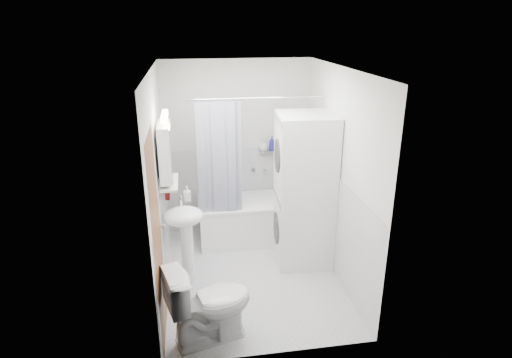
{
  "coord_description": "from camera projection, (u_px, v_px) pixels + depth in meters",
  "views": [
    {
      "loc": [
        -0.65,
        -4.34,
        2.86
      ],
      "look_at": [
        0.07,
        0.15,
        1.16
      ],
      "focal_mm": 30.0,
      "sensor_mm": 36.0,
      "label": 1
    }
  ],
  "objects": [
    {
      "name": "floor",
      "position": [
        252.0,
        275.0,
        5.11
      ],
      "size": [
        2.6,
        2.6,
        0.0
      ],
      "primitive_type": "plane",
      "color": "#B3B3B8",
      "rests_on": "ground"
    },
    {
      "name": "shampoo_b",
      "position": [
        272.0,
        148.0,
        5.91
      ],
      "size": [
        0.08,
        0.21,
        0.08
      ],
      "primitive_type": "imported",
      "color": "#272595",
      "rests_on": "shower_caddy"
    },
    {
      "name": "tub_spout",
      "position": [
        264.0,
        169.0,
        6.01
      ],
      "size": [
        0.04,
        0.12,
        0.04
      ],
      "primitive_type": "cylinder",
      "rotation": [
        1.57,
        0.0,
        0.0
      ],
      "color": "silver",
      "rests_on": "room_walls"
    },
    {
      "name": "toilet",
      "position": [
        209.0,
        303.0,
        3.96
      ],
      "size": [
        0.89,
        0.64,
        0.78
      ],
      "primitive_type": "imported",
      "rotation": [
        0.0,
        0.0,
        1.84
      ],
      "color": "white",
      "rests_on": "ground"
    },
    {
      "name": "bathtub",
      "position": [
        254.0,
        217.0,
        5.87
      ],
      "size": [
        1.5,
        0.71,
        0.57
      ],
      "color": "white",
      "rests_on": "ground"
    },
    {
      "name": "shelf_bottle",
      "position": [
        169.0,
        183.0,
        4.49
      ],
      "size": [
        0.07,
        0.18,
        0.07
      ],
      "primitive_type": "imported",
      "color": "gray",
      "rests_on": "shelf"
    },
    {
      "name": "soap_pump",
      "position": [
        187.0,
        197.0,
        4.9
      ],
      "size": [
        0.08,
        0.17,
        0.08
      ],
      "primitive_type": "imported",
      "color": "gray",
      "rests_on": "sink"
    },
    {
      "name": "sink",
      "position": [
        185.0,
        228.0,
        4.71
      ],
      "size": [
        0.44,
        0.37,
        1.04
      ],
      "color": "white",
      "rests_on": "ground"
    },
    {
      "name": "medicine_cabinet",
      "position": [
        166.0,
        150.0,
        4.52
      ],
      "size": [
        0.13,
        0.5,
        0.71
      ],
      "color": "white",
      "rests_on": "room_walls"
    },
    {
      "name": "door",
      "position": [
        163.0,
        226.0,
        4.11
      ],
      "size": [
        0.05,
        2.0,
        2.0
      ],
      "color": "brown",
      "rests_on": "ground"
    },
    {
      "name": "shelf_cup",
      "position": [
        169.0,
        173.0,
        4.74
      ],
      "size": [
        0.1,
        0.09,
        0.1
      ],
      "primitive_type": "imported",
      "color": "gray",
      "rests_on": "shelf"
    },
    {
      "name": "shampoo_a",
      "position": [
        263.0,
        146.0,
        5.88
      ],
      "size": [
        0.13,
        0.17,
        0.13
      ],
      "primitive_type": "imported",
      "color": "gray",
      "rests_on": "shower_caddy"
    },
    {
      "name": "room_walls",
      "position": [
        252.0,
        156.0,
        4.59
      ],
      "size": [
        2.6,
        2.6,
        2.6
      ],
      "color": "silver",
      "rests_on": "ground"
    },
    {
      "name": "shower_curtain",
      "position": [
        220.0,
        161.0,
        5.21
      ],
      "size": [
        0.55,
        0.02,
        1.45
      ],
      "color": "#121A41",
      "rests_on": "curtain_rod"
    },
    {
      "name": "wainscot",
      "position": [
        248.0,
        219.0,
        5.17
      ],
      "size": [
        1.98,
        2.58,
        2.58
      ],
      "color": "white",
      "rests_on": "ground"
    },
    {
      "name": "towel",
      "position": [
        165.0,
        160.0,
        4.98
      ],
      "size": [
        0.07,
        0.36,
        0.86
      ],
      "color": "#581011",
      "rests_on": "room_walls"
    },
    {
      "name": "washer_dryer",
      "position": [
        304.0,
        191.0,
        5.14
      ],
      "size": [
        0.71,
        0.7,
        1.86
      ],
      "rotation": [
        0.0,
        0.0,
        -0.07
      ],
      "color": "white",
      "rests_on": "ground"
    },
    {
      "name": "shelf",
      "position": [
        169.0,
        182.0,
        4.65
      ],
      "size": [
        0.18,
        0.54,
        0.02
      ],
      "primitive_type": "cube",
      "color": "silver",
      "rests_on": "room_walls"
    },
    {
      "name": "curtain_rod",
      "position": [
        258.0,
        98.0,
        5.01
      ],
      "size": [
        1.68,
        0.02,
        0.02
      ],
      "primitive_type": "cylinder",
      "rotation": [
        0.0,
        1.57,
        0.0
      ],
      "color": "silver",
      "rests_on": "room_walls"
    },
    {
      "name": "shower_caddy",
      "position": [
        268.0,
        152.0,
        5.92
      ],
      "size": [
        0.22,
        0.06,
        0.02
      ],
      "primitive_type": "cube",
      "color": "silver",
      "rests_on": "room_walls"
    }
  ]
}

